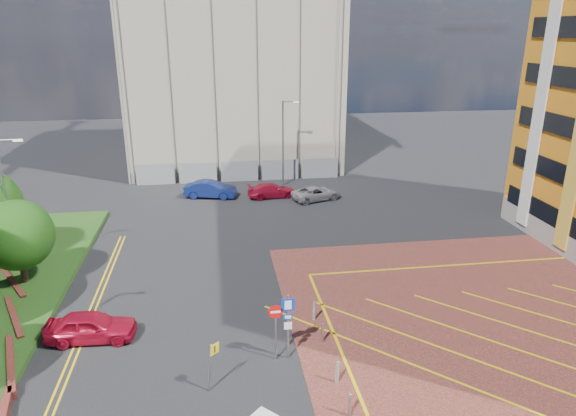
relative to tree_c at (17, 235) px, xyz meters
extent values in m
plane|color=black|center=(13.50, -10.00, -3.19)|extent=(140.00, 140.00, 0.00)
cube|color=brown|center=(27.50, -10.00, -3.18)|extent=(26.00, 26.00, 0.02)
cube|color=maroon|center=(1.90, -8.00, -2.99)|extent=(1.86, 4.43, 0.40)
cube|color=maroon|center=(0.70, -4.00, -2.99)|extent=(2.29, 4.27, 0.40)
cube|color=maroon|center=(-0.70, 0.00, -2.99)|extent=(2.69, 4.06, 0.40)
cylinder|color=#3D2B1C|center=(0.00, 0.00, -1.99)|extent=(0.36, 0.36, 1.80)
sphere|color=#113B0D|center=(0.00, 0.00, 0.01)|extent=(4.00, 4.00, 4.00)
cylinder|color=#9EA0A8|center=(-1.00, 2.00, 1.11)|extent=(0.16, 0.16, 8.00)
cylinder|color=#9EA0A8|center=(-0.40, 2.00, 4.99)|extent=(1.20, 0.10, 0.10)
cube|color=silver|center=(0.20, 2.00, 4.96)|extent=(0.50, 0.15, 0.12)
cylinder|color=#9EA0A8|center=(17.50, 18.00, 0.81)|extent=(0.16, 0.16, 8.00)
cylinder|color=#9EA0A8|center=(18.10, 18.00, 4.69)|extent=(1.20, 0.10, 0.10)
cube|color=silver|center=(18.70, 18.00, 4.66)|extent=(0.50, 0.15, 0.12)
cylinder|color=#9EA0A8|center=(14.00, -9.00, -1.59)|extent=(0.10, 0.10, 3.20)
cube|color=#092EA2|center=(14.00, -9.03, -0.44)|extent=(0.60, 0.04, 0.60)
cube|color=white|center=(14.00, -9.06, -0.44)|extent=(0.30, 0.02, 0.42)
cube|color=#092EA2|center=(14.00, -9.03, -1.04)|extent=(0.40, 0.04, 0.25)
cube|color=white|center=(14.00, -9.06, -1.04)|extent=(0.28, 0.02, 0.14)
cube|color=white|center=(14.00, -9.03, -1.49)|extent=(0.35, 0.04, 0.35)
cylinder|color=#9EA0A8|center=(13.45, -9.00, -1.84)|extent=(0.08, 0.08, 2.70)
cylinder|color=red|center=(13.45, -9.03, -0.74)|extent=(0.64, 0.04, 0.64)
cube|color=white|center=(13.45, -9.06, -0.74)|extent=(0.44, 0.02, 0.10)
cylinder|color=#9EA0A8|center=(10.56, -10.73, -2.09)|extent=(0.27, 0.08, 2.20)
cube|color=yellow|center=(10.78, -10.76, -1.19)|extent=(0.37, 0.37, 0.49)
cylinder|color=#9EA0A8|center=(15.80, -13.00, -2.72)|extent=(0.14, 0.14, 0.90)
cylinder|color=black|center=(15.80, -11.00, -2.72)|extent=(0.14, 0.14, 0.90)
cylinder|color=#9EA0A8|center=(15.80, -8.00, -2.72)|extent=(0.14, 0.14, 0.90)
cylinder|color=black|center=(15.80, -6.00, -2.72)|extent=(0.14, 0.14, 0.90)
cube|color=#AA9F8B|center=(13.50, 30.00, 7.81)|extent=(21.20, 19.20, 22.00)
cube|color=yellow|center=(15.50, 32.00, 13.81)|extent=(0.90, 0.90, 34.00)
cube|color=gray|center=(14.50, 20.00, -2.19)|extent=(21.60, 0.06, 2.00)
imported|color=#B00F29|center=(4.94, -6.18, -2.48)|extent=(4.28, 1.92, 1.43)
imported|color=navy|center=(10.66, 15.24, -2.45)|extent=(4.77, 2.56, 1.49)
imported|color=maroon|center=(16.01, 14.52, -2.58)|extent=(4.42, 2.19, 1.23)
imported|color=#ACABB2|center=(19.76, 13.22, -2.59)|extent=(4.73, 3.25, 1.20)
camera|label=1|loc=(11.14, -28.46, 10.87)|focal=32.00mm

